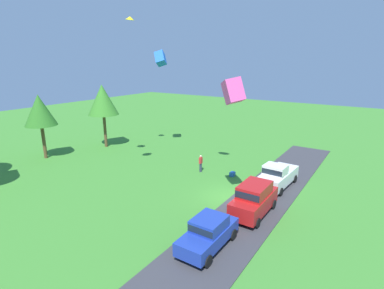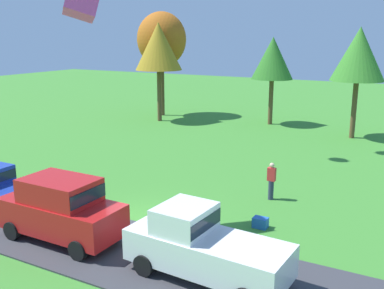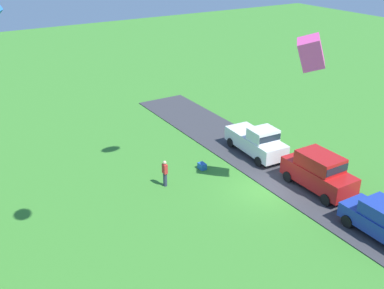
{
  "view_description": "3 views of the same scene",
  "coord_description": "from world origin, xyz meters",
  "px_view_note": "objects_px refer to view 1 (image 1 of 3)",
  "views": [
    {
      "loc": [
        -19.86,
        -9.63,
        10.54
      ],
      "look_at": [
        2.04,
        4.8,
        3.17
      ],
      "focal_mm": 28.0,
      "sensor_mm": 36.0,
      "label": 1
    },
    {
      "loc": [
        9.73,
        -13.6,
        7.23
      ],
      "look_at": [
        0.27,
        3.63,
        2.41
      ],
      "focal_mm": 42.0,
      "sensor_mm": 36.0,
      "label": 2
    },
    {
      "loc": [
        -17.59,
        15.97,
        13.97
      ],
      "look_at": [
        1.0,
        4.55,
        3.78
      ],
      "focal_mm": 42.0,
      "sensor_mm": 36.0,
      "label": 3
    }
  ],
  "objects_px": {
    "tree_far_right": "(40,111)",
    "kite_delta_high_right": "(130,18)",
    "car_sedan_near_entrance": "(208,232)",
    "cooler_box": "(232,174)",
    "tree_right_of_center": "(103,100)",
    "person_watching_sky": "(201,163)",
    "kite_box_over_trees": "(233,91)",
    "kite_box_topmost": "(160,58)",
    "car_suv_far_end": "(254,198)",
    "car_pickup_mid_row": "(277,175)"
  },
  "relations": [
    {
      "from": "car_suv_far_end",
      "to": "tree_far_right",
      "type": "bearing_deg",
      "value": 91.62
    },
    {
      "from": "car_suv_far_end",
      "to": "kite_box_over_trees",
      "type": "relative_size",
      "value": 3.02
    },
    {
      "from": "kite_box_topmost",
      "to": "car_pickup_mid_row",
      "type": "bearing_deg",
      "value": -103.1
    },
    {
      "from": "tree_right_of_center",
      "to": "kite_box_over_trees",
      "type": "relative_size",
      "value": 5.1
    },
    {
      "from": "cooler_box",
      "to": "kite_box_topmost",
      "type": "height_order",
      "value": "kite_box_topmost"
    },
    {
      "from": "tree_far_right",
      "to": "kite_delta_high_right",
      "type": "distance_m",
      "value": 13.76
    },
    {
      "from": "car_sedan_near_entrance",
      "to": "car_pickup_mid_row",
      "type": "height_order",
      "value": "car_pickup_mid_row"
    },
    {
      "from": "person_watching_sky",
      "to": "kite_delta_high_right",
      "type": "bearing_deg",
      "value": 86.96
    },
    {
      "from": "car_suv_far_end",
      "to": "kite_delta_high_right",
      "type": "relative_size",
      "value": 5.1
    },
    {
      "from": "car_sedan_near_entrance",
      "to": "cooler_box",
      "type": "distance_m",
      "value": 11.63
    },
    {
      "from": "cooler_box",
      "to": "kite_delta_high_right",
      "type": "height_order",
      "value": "kite_delta_high_right"
    },
    {
      "from": "car_pickup_mid_row",
      "to": "tree_far_right",
      "type": "height_order",
      "value": "tree_far_right"
    },
    {
      "from": "kite_delta_high_right",
      "to": "car_sedan_near_entrance",
      "type": "bearing_deg",
      "value": -124.19
    },
    {
      "from": "kite_box_over_trees",
      "to": "kite_box_topmost",
      "type": "height_order",
      "value": "kite_box_topmost"
    },
    {
      "from": "car_sedan_near_entrance",
      "to": "kite_delta_high_right",
      "type": "relative_size",
      "value": 4.88
    },
    {
      "from": "cooler_box",
      "to": "tree_right_of_center",
      "type": "bearing_deg",
      "value": 88.93
    },
    {
      "from": "tree_right_of_center",
      "to": "cooler_box",
      "type": "bearing_deg",
      "value": -91.07
    },
    {
      "from": "car_sedan_near_entrance",
      "to": "kite_box_topmost",
      "type": "bearing_deg",
      "value": 46.12
    },
    {
      "from": "person_watching_sky",
      "to": "tree_far_right",
      "type": "xyz_separation_m",
      "value": [
        -5.87,
        16.79,
        4.48
      ]
    },
    {
      "from": "tree_far_right",
      "to": "car_pickup_mid_row",
      "type": "bearing_deg",
      "value": -75.55
    },
    {
      "from": "person_watching_sky",
      "to": "car_suv_far_end",
      "type": "bearing_deg",
      "value": -124.29
    },
    {
      "from": "person_watching_sky",
      "to": "cooler_box",
      "type": "distance_m",
      "value": 3.26
    },
    {
      "from": "car_suv_far_end",
      "to": "kite_delta_high_right",
      "type": "xyz_separation_m",
      "value": [
        5.66,
        16.55,
        13.42
      ]
    },
    {
      "from": "tree_far_right",
      "to": "cooler_box",
      "type": "bearing_deg",
      "value": -71.82
    },
    {
      "from": "tree_far_right",
      "to": "kite_delta_high_right",
      "type": "relative_size",
      "value": 7.84
    },
    {
      "from": "person_watching_sky",
      "to": "kite_box_topmost",
      "type": "xyz_separation_m",
      "value": [
        3.95,
        7.9,
        9.9
      ]
    },
    {
      "from": "car_suv_far_end",
      "to": "tree_far_right",
      "type": "distance_m",
      "value": 24.73
    },
    {
      "from": "kite_delta_high_right",
      "to": "tree_far_right",
      "type": "bearing_deg",
      "value": 129.0
    },
    {
      "from": "tree_far_right",
      "to": "kite_delta_high_right",
      "type": "bearing_deg",
      "value": -51.0
    },
    {
      "from": "cooler_box",
      "to": "car_suv_far_end",
      "type": "bearing_deg",
      "value": -142.52
    },
    {
      "from": "car_sedan_near_entrance",
      "to": "car_pickup_mid_row",
      "type": "xyz_separation_m",
      "value": [
        10.67,
        -0.55,
        0.07
      ]
    },
    {
      "from": "tree_right_of_center",
      "to": "cooler_box",
      "type": "relative_size",
      "value": 13.9
    },
    {
      "from": "car_suv_far_end",
      "to": "kite_box_over_trees",
      "type": "distance_m",
      "value": 7.53
    },
    {
      "from": "tree_right_of_center",
      "to": "kite_delta_high_right",
      "type": "relative_size",
      "value": 8.62
    },
    {
      "from": "car_sedan_near_entrance",
      "to": "car_suv_far_end",
      "type": "bearing_deg",
      "value": -7.69
    },
    {
      "from": "person_watching_sky",
      "to": "kite_box_over_trees",
      "type": "xyz_separation_m",
      "value": [
        -5.27,
        -5.74,
        7.72
      ]
    },
    {
      "from": "car_suv_far_end",
      "to": "tree_right_of_center",
      "type": "xyz_separation_m",
      "value": [
        6.18,
        22.32,
        4.6
      ]
    },
    {
      "from": "car_sedan_near_entrance",
      "to": "tree_right_of_center",
      "type": "relative_size",
      "value": 0.57
    },
    {
      "from": "car_sedan_near_entrance",
      "to": "person_watching_sky",
      "type": "bearing_deg",
      "value": 33.87
    },
    {
      "from": "cooler_box",
      "to": "car_pickup_mid_row",
      "type": "bearing_deg",
      "value": -93.8
    },
    {
      "from": "kite_delta_high_right",
      "to": "kite_box_topmost",
      "type": "relative_size",
      "value": 0.64
    },
    {
      "from": "tree_far_right",
      "to": "tree_right_of_center",
      "type": "bearing_deg",
      "value": -16.72
    },
    {
      "from": "car_suv_far_end",
      "to": "kite_box_over_trees",
      "type": "height_order",
      "value": "kite_box_over_trees"
    },
    {
      "from": "car_pickup_mid_row",
      "to": "kite_delta_high_right",
      "type": "relative_size",
      "value": 5.65
    },
    {
      "from": "kite_box_over_trees",
      "to": "kite_box_topmost",
      "type": "xyz_separation_m",
      "value": [
        9.22,
        13.64,
        2.18
      ]
    },
    {
      "from": "car_sedan_near_entrance",
      "to": "kite_box_topmost",
      "type": "height_order",
      "value": "kite_box_topmost"
    },
    {
      "from": "car_pickup_mid_row",
      "to": "tree_right_of_center",
      "type": "relative_size",
      "value": 0.66
    },
    {
      "from": "car_pickup_mid_row",
      "to": "tree_right_of_center",
      "type": "height_order",
      "value": "tree_right_of_center"
    },
    {
      "from": "tree_right_of_center",
      "to": "kite_delta_high_right",
      "type": "xyz_separation_m",
      "value": [
        -0.52,
        -5.78,
        8.82
      ]
    },
    {
      "from": "tree_right_of_center",
      "to": "kite_box_over_trees",
      "type": "distance_m",
      "value": 21.57
    }
  ]
}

